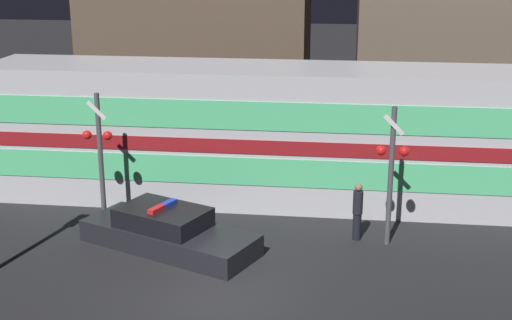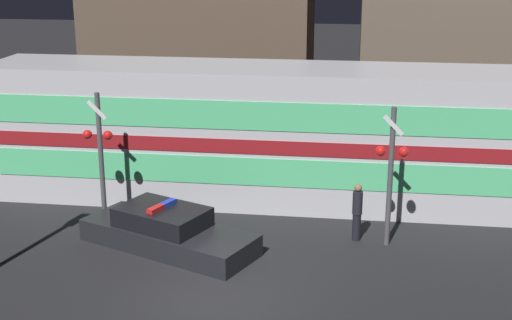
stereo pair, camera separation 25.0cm
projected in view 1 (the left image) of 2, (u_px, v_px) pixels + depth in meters
The scene contains 8 objects.
ground_plane at pixel (220, 297), 17.04m from camera, with size 120.00×120.00×0.00m, color black.
train at pixel (331, 136), 22.72m from camera, with size 22.22×3.12×4.38m.
police_car at pixel (168, 232), 19.66m from camera, with size 5.30×3.66×1.25m.
pedestrian at pixel (358, 211), 20.08m from camera, with size 0.28×0.28×1.67m.
crossing_signal_near at pixel (391, 168), 19.32m from camera, with size 0.89×0.37×3.95m.
crossing_signal_far at pixel (100, 152), 20.69m from camera, with size 0.89×0.37×4.01m.
building_left at pixel (199, 56), 31.53m from camera, with size 9.58×5.12×6.61m.
building_center at pixel (499, 45), 30.09m from camera, with size 11.90×5.70×7.94m.
Camera 1 is at (2.80, -15.09, 8.13)m, focal length 50.00 mm.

